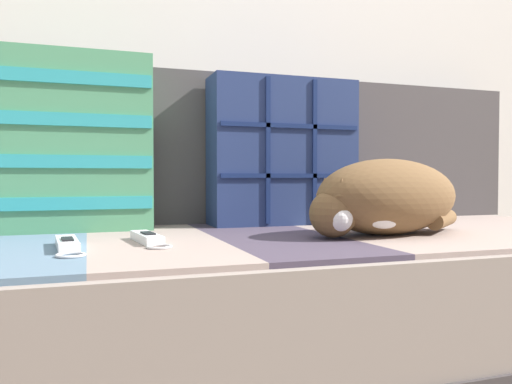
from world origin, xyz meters
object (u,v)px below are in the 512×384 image
couch (265,318)px  throw_pillow_striped (64,142)px  throw_pillow_quilted (282,152)px  sleeping_cat (385,199)px  game_remote_near (67,244)px  game_remote_far (148,238)px

couch → throw_pillow_striped: (-0.45, 0.21, 0.42)m
throw_pillow_quilted → sleeping_cat: bearing=-69.6°
couch → game_remote_near: game_remote_near is taller
throw_pillow_quilted → couch: bearing=-121.3°
game_remote_far → sleeping_cat: bearing=-4.1°
sleeping_cat → game_remote_far: bearing=175.9°
couch → sleeping_cat: 0.40m
game_remote_far → throw_pillow_quilted: bearing=35.3°
couch → game_remote_far: 0.36m
couch → throw_pillow_striped: size_ratio=4.56×
throw_pillow_quilted → sleeping_cat: (0.12, -0.33, -0.12)m
couch → game_remote_far: size_ratio=10.15×
throw_pillow_quilted → game_remote_far: bearing=-144.7°
game_remote_near → game_remote_far: same height
throw_pillow_striped → game_remote_near: (0.02, -0.34, -0.21)m
sleeping_cat → game_remote_far: size_ratio=2.24×
couch → throw_pillow_striped: throw_pillow_striped is taller
throw_pillow_striped → game_remote_near: bearing=-87.0°
game_remote_far → throw_pillow_striped: bearing=120.2°
throw_pillow_striped → game_remote_far: (0.17, -0.29, -0.21)m
couch → throw_pillow_quilted: bearing=58.7°
couch → game_remote_near: size_ratio=9.59×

